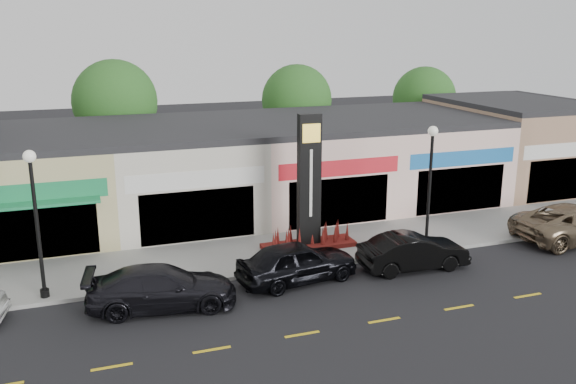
{
  "coord_description": "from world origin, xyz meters",
  "views": [
    {
      "loc": [
        -6.35,
        -19.81,
        9.69
      ],
      "look_at": [
        1.95,
        4.0,
        2.85
      ],
      "focal_mm": 38.0,
      "sensor_mm": 36.0,
      "label": 1
    }
  ],
  "objects_px": {
    "lamp_west_near": "(35,210)",
    "lamp_east_near": "(430,175)",
    "pylon_sign": "(309,202)",
    "car_black_sedan": "(297,262)",
    "car_gold_suv": "(576,223)",
    "car_dark_sedan": "(162,288)",
    "car_black_conv": "(413,252)"
  },
  "relations": [
    {
      "from": "lamp_east_near",
      "to": "car_gold_suv",
      "type": "height_order",
      "value": "lamp_east_near"
    },
    {
      "from": "lamp_east_near",
      "to": "car_black_sedan",
      "type": "relative_size",
      "value": 1.14
    },
    {
      "from": "pylon_sign",
      "to": "lamp_east_near",
      "type": "bearing_deg",
      "value": -18.75
    },
    {
      "from": "pylon_sign",
      "to": "car_gold_suv",
      "type": "height_order",
      "value": "pylon_sign"
    },
    {
      "from": "lamp_east_near",
      "to": "pylon_sign",
      "type": "bearing_deg",
      "value": 161.25
    },
    {
      "from": "lamp_west_near",
      "to": "car_black_conv",
      "type": "distance_m",
      "value": 14.66
    },
    {
      "from": "lamp_east_near",
      "to": "car_black_conv",
      "type": "bearing_deg",
      "value": -134.14
    },
    {
      "from": "lamp_west_near",
      "to": "car_dark_sedan",
      "type": "bearing_deg",
      "value": -26.57
    },
    {
      "from": "car_black_sedan",
      "to": "car_black_conv",
      "type": "relative_size",
      "value": 1.06
    },
    {
      "from": "car_black_sedan",
      "to": "car_black_conv",
      "type": "height_order",
      "value": "car_black_sedan"
    },
    {
      "from": "car_dark_sedan",
      "to": "car_black_sedan",
      "type": "bearing_deg",
      "value": -75.67
    },
    {
      "from": "lamp_west_near",
      "to": "car_gold_suv",
      "type": "relative_size",
      "value": 0.89
    },
    {
      "from": "lamp_west_near",
      "to": "lamp_east_near",
      "type": "distance_m",
      "value": 16.0
    },
    {
      "from": "lamp_west_near",
      "to": "car_black_conv",
      "type": "xyz_separation_m",
      "value": [
        14.29,
        -1.76,
        -2.73
      ]
    },
    {
      "from": "car_black_sedan",
      "to": "car_gold_suv",
      "type": "height_order",
      "value": "car_gold_suv"
    },
    {
      "from": "car_black_sedan",
      "to": "car_gold_suv",
      "type": "relative_size",
      "value": 0.79
    },
    {
      "from": "lamp_west_near",
      "to": "car_dark_sedan",
      "type": "relative_size",
      "value": 1.04
    },
    {
      "from": "pylon_sign",
      "to": "car_gold_suv",
      "type": "bearing_deg",
      "value": -13.02
    },
    {
      "from": "car_black_sedan",
      "to": "pylon_sign",
      "type": "bearing_deg",
      "value": -37.31
    },
    {
      "from": "car_dark_sedan",
      "to": "car_black_conv",
      "type": "height_order",
      "value": "car_dark_sedan"
    },
    {
      "from": "pylon_sign",
      "to": "car_black_sedan",
      "type": "xyz_separation_m",
      "value": [
        -1.68,
        -3.1,
        -1.46
      ]
    },
    {
      "from": "lamp_west_near",
      "to": "car_dark_sedan",
      "type": "distance_m",
      "value": 5.22
    },
    {
      "from": "lamp_west_near",
      "to": "lamp_east_near",
      "type": "height_order",
      "value": "same"
    },
    {
      "from": "lamp_east_near",
      "to": "car_dark_sedan",
      "type": "xyz_separation_m",
      "value": [
        -12.02,
        -1.99,
        -2.71
      ]
    },
    {
      "from": "car_dark_sedan",
      "to": "car_black_conv",
      "type": "relative_size",
      "value": 1.16
    },
    {
      "from": "pylon_sign",
      "to": "car_black_sedan",
      "type": "relative_size",
      "value": 1.25
    },
    {
      "from": "car_gold_suv",
      "to": "lamp_west_near",
      "type": "bearing_deg",
      "value": 86.47
    },
    {
      "from": "car_dark_sedan",
      "to": "car_gold_suv",
      "type": "height_order",
      "value": "car_gold_suv"
    },
    {
      "from": "car_gold_suv",
      "to": "car_black_conv",
      "type": "bearing_deg",
      "value": 93.11
    },
    {
      "from": "car_dark_sedan",
      "to": "car_black_sedan",
      "type": "distance_m",
      "value": 5.37
    },
    {
      "from": "lamp_east_near",
      "to": "car_black_conv",
      "type": "xyz_separation_m",
      "value": [
        -1.71,
        -1.76,
        -2.73
      ]
    },
    {
      "from": "car_dark_sedan",
      "to": "car_black_conv",
      "type": "xyz_separation_m",
      "value": [
        10.31,
        0.24,
        -0.01
      ]
    }
  ]
}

